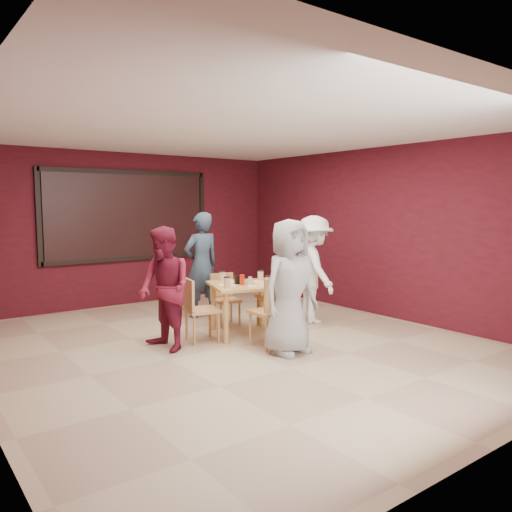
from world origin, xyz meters
TOP-DOWN VIEW (x-y plane):
  - floor at (0.00, 0.00)m, footprint 7.00×7.00m
  - window_blinds at (0.00, 3.45)m, footprint 3.00×0.02m
  - dining_table at (0.44, 0.40)m, footprint 1.18×1.18m
  - chair_front at (0.35, -0.38)m, footprint 0.47×0.47m
  - chair_back at (0.55, 1.08)m, footprint 0.44×0.44m
  - chair_left at (-0.30, 0.46)m, footprint 0.50×0.50m
  - chair_right at (1.12, 0.47)m, footprint 0.53×0.53m
  - diner_front at (0.37, -0.67)m, footprint 0.87×0.61m
  - diner_back at (0.53, 1.74)m, footprint 0.64×0.43m
  - diner_left at (-0.82, 0.38)m, footprint 0.67×0.82m
  - diner_right at (1.76, 0.38)m, footprint 0.92×1.22m

SIDE VIEW (x-z plane):
  - floor at x=0.00m, z-range 0.00..0.00m
  - chair_back at x=0.55m, z-range 0.05..0.84m
  - chair_left at x=-0.30m, z-range 0.06..0.93m
  - chair_right at x=1.12m, z-range 0.06..0.98m
  - chair_front at x=0.35m, z-range 0.06..0.99m
  - dining_table at x=0.44m, z-range 0.20..1.09m
  - diner_left at x=-0.82m, z-range 0.00..1.59m
  - diner_front at x=0.37m, z-range 0.00..1.68m
  - diner_right at x=1.76m, z-range 0.00..1.68m
  - diner_back at x=0.53m, z-range 0.00..1.73m
  - window_blinds at x=0.00m, z-range 0.90..2.40m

